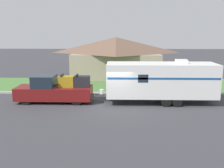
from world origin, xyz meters
TOP-DOWN VIEW (x-y plane):
  - ground_plane at (0.00, 0.00)m, footprint 120.00×120.00m
  - curb_strip at (0.00, 3.75)m, footprint 80.00×0.30m
  - lawn_strip at (0.00, 7.40)m, footprint 80.00×7.00m
  - house_across_street at (-0.04, 12.50)m, footprint 10.62×7.08m
  - pickup_truck at (-4.51, 1.23)m, footprint 5.73×1.93m
  - travel_trailer at (3.39, 1.23)m, footprint 8.85×2.39m
  - mailbox at (-3.79, 4.60)m, footprint 0.48×0.20m

SIDE VIEW (x-z plane):
  - ground_plane at x=0.00m, z-range 0.00..0.00m
  - lawn_strip at x=0.00m, z-range 0.00..0.03m
  - curb_strip at x=0.00m, z-range 0.00..0.14m
  - pickup_truck at x=-4.51m, z-range -0.12..1.97m
  - mailbox at x=-3.79m, z-range 0.35..1.66m
  - travel_trailer at x=3.39m, z-range 0.11..3.35m
  - house_across_street at x=-0.04m, z-range 0.08..4.66m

